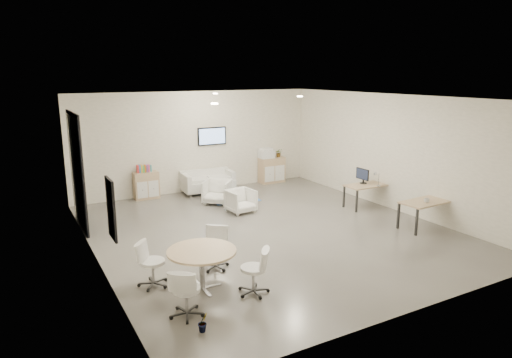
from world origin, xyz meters
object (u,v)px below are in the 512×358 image
Objects in this scene: sideboard_right at (272,170)px; round_table at (202,255)px; loveseat at (208,182)px; desk_rear at (367,187)px; desk_front at (426,204)px; armchair_left at (217,191)px; armchair_right at (241,200)px; sideboard_left at (146,185)px.

round_table is (-5.25, -6.39, 0.21)m from sideboard_right.
loveseat reaches higher than desk_rear.
sideboard_right is at bearing 94.91° from desk_front.
sideboard_right is 1.16× the size of armchair_left.
armchair_left is 1.14m from armchair_right.
armchair_left is 5.50m from round_table.
desk_front is (3.60, -4.49, 0.24)m from armchair_left.
sideboard_left is 0.68× the size of round_table.
sideboard_left is at bearing 82.75° from round_table.
sideboard_left is 2.26m from armchair_left.
desk_rear is at bearing -26.72° from armchair_right.
armchair_right is at bearing -54.44° from sideboard_left.
sideboard_left reaches higher than armchair_left.
sideboard_right is 1.26× the size of armchair_right.
sideboard_right is at bearing 39.70° from armchair_right.
round_table is (-2.70, -3.78, 0.31)m from armchair_right.
armchair_right is 0.52× the size of desk_front.
sideboard_right is at bearing -0.31° from sideboard_left.
armchair_left reaches higher than armchair_right.
armchair_left is (-0.26, -1.33, 0.05)m from loveseat.
armchair_right is (-2.55, -2.61, -0.09)m from sideboard_right.
sideboard_right is 0.53× the size of loveseat.
sideboard_left is 0.93× the size of sideboard_right.
armchair_left is 0.63× the size of round_table.
armchair_right is 3.62m from desk_rear.
sideboard_right is 3.65m from armchair_right.
sideboard_right is at bearing 102.08° from desk_rear.
armchair_right is at bearing -87.26° from loveseat.
loveseat is 5.00m from desk_rear.
loveseat is 1.35m from armchair_left.
desk_rear is (5.26, -3.92, 0.18)m from sideboard_left.
desk_rear is (3.59, -2.39, 0.21)m from armchair_left.
armchair_left is 5.76m from desk_front.
armchair_left is at bearing -42.23° from sideboard_left.
sideboard_left is at bearing 179.69° from sideboard_right.
loveseat is 1.33× the size of desk_rear.
armchair_left is at bearing 125.63° from desk_front.
round_table reaches higher than desk_front.
desk_front is at bearing -11.04° from armchair_left.
round_table is at bearing -131.54° from armchair_right.
sideboard_right reaches higher than armchair_left.
armchair_right is at bearing 54.44° from round_table.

